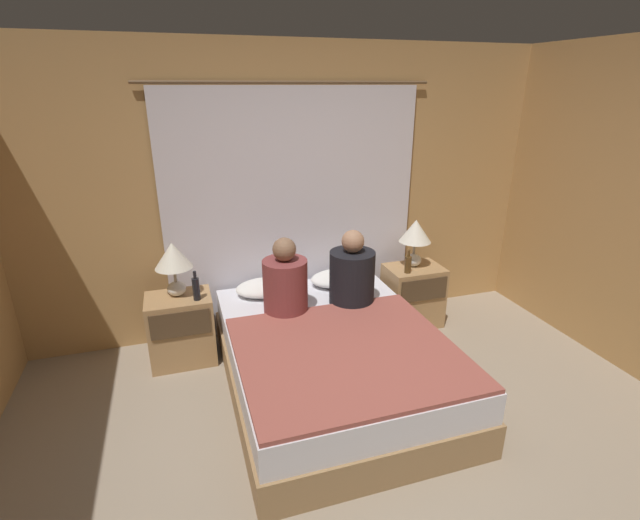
# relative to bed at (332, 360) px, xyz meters

# --- Properties ---
(ground_plane) EXTENTS (16.00, 16.00, 0.00)m
(ground_plane) POSITION_rel_bed_xyz_m (0.00, -0.97, -0.23)
(ground_plane) COLOR gray
(wall_back) EXTENTS (4.72, 0.06, 2.50)m
(wall_back) POSITION_rel_bed_xyz_m (0.00, 1.12, 1.02)
(wall_back) COLOR tan
(wall_back) RESTS_ON ground_plane
(curtain_panel) EXTENTS (2.43, 0.03, 2.18)m
(curtain_panel) POSITION_rel_bed_xyz_m (0.00, 1.06, 0.85)
(curtain_panel) COLOR silver
(curtain_panel) RESTS_ON ground_plane
(bed) EXTENTS (1.50, 2.02, 0.47)m
(bed) POSITION_rel_bed_xyz_m (0.00, 0.00, 0.00)
(bed) COLOR #99754C
(bed) RESTS_ON ground_plane
(nightstand_left) EXTENTS (0.51, 0.39, 0.57)m
(nightstand_left) POSITION_rel_bed_xyz_m (-1.05, 0.72, 0.06)
(nightstand_left) COLOR #A87F51
(nightstand_left) RESTS_ON ground_plane
(nightstand_right) EXTENTS (0.51, 0.39, 0.57)m
(nightstand_right) POSITION_rel_bed_xyz_m (1.05, 0.72, 0.06)
(nightstand_right) COLOR #A87F51
(nightstand_right) RESTS_ON ground_plane
(lamp_left) EXTENTS (0.29, 0.29, 0.44)m
(lamp_left) POSITION_rel_bed_xyz_m (-1.05, 0.76, 0.65)
(lamp_left) COLOR silver
(lamp_left) RESTS_ON nightstand_left
(lamp_right) EXTENTS (0.29, 0.29, 0.44)m
(lamp_right) POSITION_rel_bed_xyz_m (1.05, 0.76, 0.65)
(lamp_right) COLOR silver
(lamp_right) RESTS_ON nightstand_right
(pillow_left) EXTENTS (0.51, 0.35, 0.12)m
(pillow_left) POSITION_rel_bed_xyz_m (-0.33, 0.79, 0.30)
(pillow_left) COLOR white
(pillow_left) RESTS_ON bed
(pillow_right) EXTENTS (0.51, 0.35, 0.12)m
(pillow_right) POSITION_rel_bed_xyz_m (0.33, 0.79, 0.30)
(pillow_right) COLOR white
(pillow_right) RESTS_ON bed
(blanket_on_bed) EXTENTS (1.44, 1.36, 0.03)m
(blanket_on_bed) POSITION_rel_bed_xyz_m (0.00, -0.30, 0.25)
(blanket_on_bed) COLOR #994C42
(blanket_on_bed) RESTS_ON bed
(person_left_in_bed) EXTENTS (0.35, 0.35, 0.61)m
(person_left_in_bed) POSITION_rel_bed_xyz_m (-0.25, 0.41, 0.49)
(person_left_in_bed) COLOR brown
(person_left_in_bed) RESTS_ON bed
(person_right_in_bed) EXTENTS (0.37, 0.37, 0.62)m
(person_right_in_bed) POSITION_rel_bed_xyz_m (0.31, 0.41, 0.49)
(person_right_in_bed) COLOR black
(person_right_in_bed) RESTS_ON bed
(beer_bottle_on_left_stand) EXTENTS (0.06, 0.06, 0.24)m
(beer_bottle_on_left_stand) POSITION_rel_bed_xyz_m (-0.91, 0.63, 0.44)
(beer_bottle_on_left_stand) COLOR black
(beer_bottle_on_left_stand) RESTS_ON nightstand_left
(beer_bottle_on_right_stand) EXTENTS (0.06, 0.06, 0.21)m
(beer_bottle_on_right_stand) POSITION_rel_bed_xyz_m (0.93, 0.63, 0.43)
(beer_bottle_on_right_stand) COLOR #513819
(beer_bottle_on_right_stand) RESTS_ON nightstand_right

